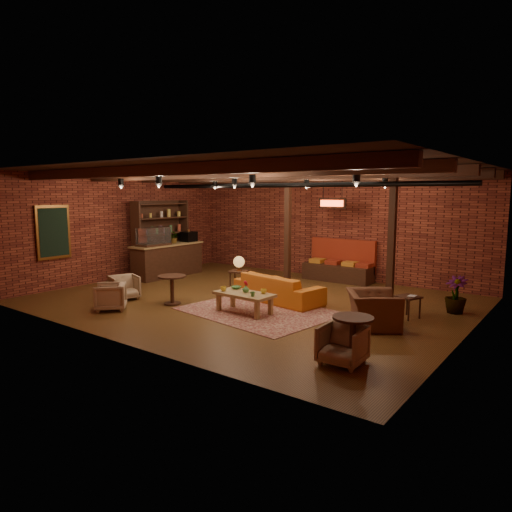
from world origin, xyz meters
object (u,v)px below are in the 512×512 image
Objects in this scene: side_table_lamp at (239,265)px; armchair_right at (373,304)px; round_table_left at (172,285)px; side_table_book at (408,298)px; armchair_a at (124,286)px; plant_tall at (458,257)px; armchair_b at (110,295)px; round_table_right at (353,332)px; coffee_table at (244,295)px; sofa at (278,288)px; armchair_far at (342,343)px.

armchair_right is (4.22, -0.98, -0.26)m from side_table_lamp.
side_table_book is at bearing 23.90° from round_table_left.
plant_tall reaches higher than armchair_a.
armchair_b is at bearing 79.70° from armchair_right.
side_table_lamp is 5.63m from round_table_right.
coffee_table is at bearing -149.84° from side_table_book.
armchair_right is 1.45× the size of round_table_right.
side_table_book is (3.05, 0.42, 0.10)m from sofa.
armchair_b is at bearing -121.26° from round_table_left.
armchair_b is at bearing -123.46° from armchair_a.
coffee_table is 2.29m from side_table_lamp.
round_table_left reaches higher than sofa.
sofa is 3.45× the size of armchair_a.
armchair_right is at bearing 66.23° from armchair_b.
plant_tall reaches higher than armchair_far.
armchair_far is (-0.11, -0.13, -0.16)m from round_table_right.
coffee_table is 0.54× the size of plant_tall.
round_table_left reaches higher than side_table_book.
armchair_right is at bearing -116.56° from plant_tall.
sofa is 1.70× the size of coffee_table.
plant_tall is (3.76, 2.80, 0.84)m from coffee_table.
side_table_lamp is 1.43× the size of armchair_b.
coffee_table is at bearing -48.19° from side_table_lamp.
plant_tall is at bearing -42.02° from armchair_a.
sofa is 3.09× the size of round_table_right.
round_table_right reaches higher than armchair_far.
side_table_lamp is 5.63m from armchair_far.
side_table_lamp reaches higher than armchair_right.
side_table_book is (5.65, 3.39, 0.11)m from armchair_b.
armchair_right is 2.12m from round_table_right.
armchair_a is at bearing 70.06° from armchair_right.
coffee_table is at bearing 74.49° from armchair_b.
round_table_left is 1.04× the size of armchair_a.
coffee_table is 2.80m from armchair_right.
armchair_b is 0.27× the size of plant_tall.
armchair_right is 0.43× the size of plant_tall.
side_table_lamp is 1.44× the size of armchair_a.
coffee_table is 3.31m from armchair_a.
side_table_book is (6.26, 2.54, 0.11)m from armchair_a.
armchair_a is 0.99× the size of armchair_far.
armchair_right is at bearing -107.55° from side_table_book.
sofa is at bearing 42.56° from armchair_right.
plant_tall reaches higher than sofa.
armchair_right reaches higher than armchair_b.
round_table_left is 5.18m from round_table_right.
side_table_book is at bearing 93.26° from round_table_right.
round_table_right reaches higher than armchair_a.
round_table_left is at bearing -156.10° from side_table_book.
side_table_lamp reaches higher than coffee_table.
plant_tall is (1.05, 2.10, 0.78)m from armchair_right.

